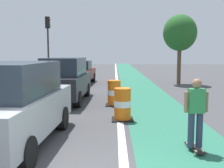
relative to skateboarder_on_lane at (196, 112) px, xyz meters
name	(u,v)px	position (x,y,z in m)	size (l,w,h in m)	color
bike_lane_strip	(142,90)	(-0.18, 10.27, -0.91)	(2.50, 80.00, 0.01)	#286B51
lane_divider_stripe	(118,90)	(-1.68, 10.27, -0.91)	(0.20, 80.00, 0.01)	silver
skateboarder_on_lane	(196,112)	(0.00, 0.00, 0.00)	(0.57, 0.82, 1.69)	black
parked_suv_nearest	(14,104)	(-4.34, 0.36, 0.12)	(2.10, 4.69, 2.04)	#9EA0A5
parked_suv_second	(65,79)	(-4.19, 6.47, 0.12)	(2.03, 4.65, 2.04)	black
parked_sedan_third	(80,72)	(-4.46, 13.87, -0.08)	(2.09, 4.19, 1.70)	maroon
traffic_barrel_front	(123,105)	(-1.60, 2.87, -0.38)	(0.73, 0.73, 1.09)	orange
traffic_barrel_mid	(114,93)	(-1.89, 5.45, -0.38)	(0.73, 0.73, 1.09)	orange
traffic_light_corner	(48,37)	(-7.17, 15.62, 2.59)	(0.41, 0.32, 5.10)	#2D2D2D
pedestrian_crossing	(33,77)	(-6.57, 9.29, -0.05)	(0.34, 0.20, 1.61)	#33333D
street_tree_sidewalk	(180,33)	(2.82, 13.61, 2.76)	(2.40, 2.40, 5.00)	brown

